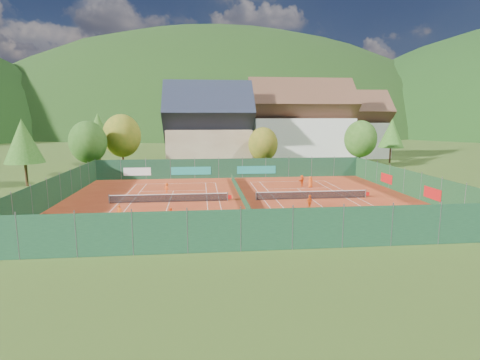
% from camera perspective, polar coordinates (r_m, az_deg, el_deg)
% --- Properties ---
extents(ground, '(600.00, 600.00, 0.00)m').
position_cam_1_polar(ground, '(41.88, 0.28, -3.18)').
color(ground, '#314D18').
rests_on(ground, ground).
extents(clay_pad, '(40.00, 32.00, 0.01)m').
position_cam_1_polar(clay_pad, '(41.87, 0.28, -3.14)').
color(clay_pad, '#A43518').
rests_on(clay_pad, ground).
extents(court_markings_left, '(11.03, 23.83, 0.00)m').
position_cam_1_polar(court_markings_left, '(41.79, -10.71, -3.33)').
color(court_markings_left, white).
rests_on(court_markings_left, ground).
extents(court_markings_right, '(11.03, 23.83, 0.00)m').
position_cam_1_polar(court_markings_right, '(43.45, 10.84, -2.84)').
color(court_markings_right, white).
rests_on(court_markings_right, ground).
extents(tennis_net_left, '(13.30, 0.10, 1.02)m').
position_cam_1_polar(tennis_net_left, '(41.67, -10.51, -2.66)').
color(tennis_net_left, '#59595B').
rests_on(tennis_net_left, ground).
extents(tennis_net_right, '(13.30, 0.10, 1.02)m').
position_cam_1_polar(tennis_net_right, '(43.40, 11.06, -2.19)').
color(tennis_net_right, '#59595B').
rests_on(tennis_net_right, ground).
extents(court_divider, '(0.03, 28.80, 1.00)m').
position_cam_1_polar(court_divider, '(41.77, 0.28, -2.48)').
color(court_divider, '#13341D').
rests_on(court_divider, ground).
extents(fence_north, '(40.00, 0.10, 3.00)m').
position_cam_1_polar(fence_north, '(57.27, -1.90, 1.76)').
color(fence_north, '#143722').
rests_on(fence_north, ground).
extents(fence_south, '(40.00, 0.04, 3.00)m').
position_cam_1_polar(fence_south, '(26.16, 4.12, -7.56)').
color(fence_south, '#163D25').
rests_on(fence_south, ground).
extents(fence_west, '(0.04, 32.00, 3.00)m').
position_cam_1_polar(fence_west, '(44.17, -26.48, -1.51)').
color(fence_west, '#14381E').
rests_on(fence_west, ground).
extents(fence_east, '(0.09, 32.00, 3.00)m').
position_cam_1_polar(fence_east, '(48.06, 24.71, -0.58)').
color(fence_east, '#153C1D').
rests_on(fence_east, ground).
extents(chalet, '(16.20, 12.00, 16.00)m').
position_cam_1_polar(chalet, '(70.68, -4.81, 7.40)').
color(chalet, '#C3AD8A').
rests_on(chalet, ground).
extents(hotel_block_a, '(21.60, 11.00, 17.25)m').
position_cam_1_polar(hotel_block_a, '(79.32, 9.08, 8.08)').
color(hotel_block_a, silver).
rests_on(hotel_block_a, ground).
extents(hotel_block_b, '(17.28, 10.00, 15.50)m').
position_cam_1_polar(hotel_block_b, '(91.39, 16.34, 7.51)').
color(hotel_block_b, silver).
rests_on(hotel_block_b, ground).
extents(tree_west_front, '(5.72, 5.72, 8.69)m').
position_cam_1_polar(tree_west_front, '(63.22, -22.16, 5.37)').
color(tree_west_front, '#432D17').
rests_on(tree_west_front, ground).
extents(tree_west_mid, '(6.44, 6.44, 9.78)m').
position_cam_1_polar(tree_west_mid, '(68.05, -17.55, 6.45)').
color(tree_west_mid, '#462719').
rests_on(tree_west_mid, ground).
extents(tree_west_back, '(5.60, 5.60, 10.00)m').
position_cam_1_polar(tree_west_back, '(77.18, -20.79, 7.08)').
color(tree_west_back, '#412E17').
rests_on(tree_west_back, ground).
extents(tree_center, '(5.01, 5.01, 7.60)m').
position_cam_1_polar(tree_center, '(63.64, 3.53, 5.46)').
color(tree_center, '#482D19').
rests_on(tree_center, ground).
extents(tree_east_front, '(5.72, 5.72, 8.69)m').
position_cam_1_polar(tree_east_front, '(70.70, 17.88, 5.98)').
color(tree_east_front, '#412D17').
rests_on(tree_east_front, ground).
extents(tree_east_mid, '(5.04, 5.04, 9.00)m').
position_cam_1_polar(tree_east_mid, '(82.22, 22.09, 6.64)').
color(tree_east_mid, '#462919').
rests_on(tree_east_mid, ground).
extents(tree_west_side, '(5.04, 5.04, 9.00)m').
position_cam_1_polar(tree_west_side, '(57.74, -30.15, 5.14)').
color(tree_west_side, '#472E19').
rests_on(tree_west_side, ground).
extents(tree_east_back, '(7.15, 7.15, 10.86)m').
position_cam_1_polar(tree_east_back, '(86.21, 14.87, 7.57)').
color(tree_east_back, '#49301A').
rests_on(tree_east_back, ground).
extents(mountain_backdrop, '(820.00, 530.00, 242.00)m').
position_cam_1_polar(mountain_backdrop, '(280.35, 0.90, -0.54)').
color(mountain_backdrop, black).
rests_on(mountain_backdrop, ground).
extents(ball_hopper, '(0.34, 0.34, 0.80)m').
position_cam_1_polar(ball_hopper, '(34.87, 20.56, -5.41)').
color(ball_hopper, slate).
rests_on(ball_hopper, ground).
extents(loose_ball_0, '(0.07, 0.07, 0.07)m').
position_cam_1_polar(loose_ball_0, '(34.64, -9.57, -5.92)').
color(loose_ball_0, '#CCD833').
rests_on(loose_ball_0, ground).
extents(loose_ball_1, '(0.07, 0.07, 0.07)m').
position_cam_1_polar(loose_ball_1, '(33.22, 13.74, -6.74)').
color(loose_ball_1, '#CCD833').
rests_on(loose_ball_1, ground).
extents(player_left_near, '(0.53, 0.36, 1.42)m').
position_cam_1_polar(player_left_near, '(35.44, -17.90, -4.77)').
color(player_left_near, '#DA5513').
rests_on(player_left_near, ground).
extents(player_left_mid, '(0.70, 0.57, 1.35)m').
position_cam_1_polar(player_left_mid, '(33.64, -10.44, -5.28)').
color(player_left_mid, '#F34B15').
rests_on(player_left_mid, ground).
extents(player_left_far, '(0.92, 0.83, 1.24)m').
position_cam_1_polar(player_left_far, '(46.82, -11.11, -1.20)').
color(player_left_far, '#EE5115').
rests_on(player_left_far, ground).
extents(player_right_near, '(0.94, 0.76, 1.49)m').
position_cam_1_polar(player_right_near, '(38.44, 10.55, -3.32)').
color(player_right_near, orange).
rests_on(player_right_near, ground).
extents(player_right_far_a, '(0.78, 0.54, 1.51)m').
position_cam_1_polar(player_right_far_a, '(50.32, 10.68, -0.29)').
color(player_right_far_a, '#D54A12').
rests_on(player_right_far_a, ground).
extents(player_right_far_b, '(1.33, 1.31, 1.52)m').
position_cam_1_polar(player_right_far_b, '(51.05, 9.39, -0.11)').
color(player_right_far_b, '#F35615').
rests_on(player_right_far_b, ground).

